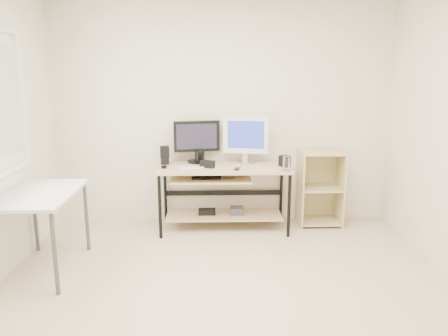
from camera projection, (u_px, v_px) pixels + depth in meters
name	position (u px, v px, depth m)	size (l,w,h in m)	color
room	(211.00, 139.00, 3.28)	(4.01, 4.01, 2.62)	beige
desk	(222.00, 184.00, 5.03)	(1.50, 0.65, 0.75)	#D5B987
side_table	(41.00, 201.00, 3.93)	(0.60, 1.00, 0.75)	silver
shelf_unit	(319.00, 187.00, 5.23)	(0.50, 0.40, 0.90)	#D3C183
black_monitor	(197.00, 139.00, 5.11)	(0.54, 0.22, 0.49)	black
white_imac	(246.00, 136.00, 5.06)	(0.53, 0.17, 0.57)	silver
keyboard	(198.00, 167.00, 4.92)	(0.44, 0.12, 0.02)	silver
mouse	(239.00, 166.00, 4.93)	(0.06, 0.10, 0.03)	#BBBBC1
center_speaker	(207.00, 164.00, 4.90)	(0.16, 0.07, 0.08)	black
speaker_left	(165.00, 155.00, 5.07)	(0.12, 0.12, 0.21)	black
speaker_right	(285.00, 161.00, 4.96)	(0.10, 0.10, 0.12)	black
audio_controller	(200.00, 158.00, 5.04)	(0.08, 0.05, 0.16)	black
volume_puck	(164.00, 167.00, 4.87)	(0.06, 0.06, 0.03)	black
smartphone	(237.00, 169.00, 4.81)	(0.06, 0.10, 0.01)	black
coaster	(286.00, 171.00, 4.74)	(0.10, 0.10, 0.01)	#A9844C
drinking_glass	(286.00, 164.00, 4.72)	(0.08, 0.08, 0.16)	white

